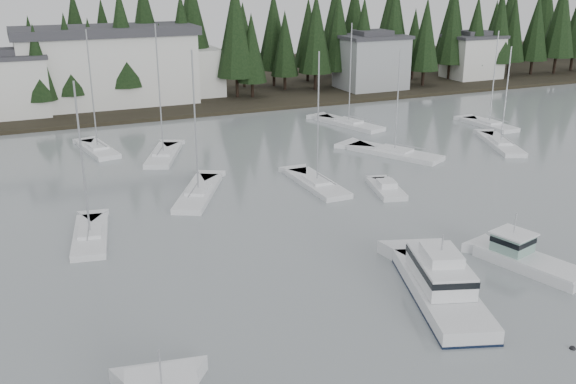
{
  "coord_description": "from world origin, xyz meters",
  "views": [
    {
      "loc": [
        -18.39,
        -12.56,
        18.93
      ],
      "look_at": [
        0.54,
        30.64,
        2.5
      ],
      "focal_mm": 40.0,
      "sensor_mm": 36.0,
      "label": 1
    }
  ],
  "objects_px": {
    "sailboat_11": "(317,185)",
    "house_east_a": "(371,61)",
    "sailboat_2": "(199,195)",
    "cabin_cruiser_center": "(441,287)",
    "sailboat_8": "(395,154)",
    "house_west": "(11,84)",
    "lobster_boat_teal": "(526,260)",
    "harbor_inn": "(122,66)",
    "sailboat_12": "(164,157)",
    "sailboat_9": "(489,126)",
    "sailboat_1": "(500,145)",
    "sailboat_10": "(98,151)",
    "sailboat_6": "(91,238)",
    "house_east_b": "(473,56)",
    "sailboat_3": "(349,125)",
    "runabout_1": "(386,190)"
  },
  "relations": [
    {
      "from": "house_west",
      "to": "house_east_a",
      "type": "relative_size",
      "value": 0.9
    },
    {
      "from": "house_east_b",
      "to": "sailboat_11",
      "type": "bearing_deg",
      "value": -140.55
    },
    {
      "from": "sailboat_2",
      "to": "sailboat_11",
      "type": "relative_size",
      "value": 1.03
    },
    {
      "from": "house_east_a",
      "to": "sailboat_3",
      "type": "bearing_deg",
      "value": -126.78
    },
    {
      "from": "house_east_a",
      "to": "sailboat_9",
      "type": "relative_size",
      "value": 0.85
    },
    {
      "from": "sailboat_3",
      "to": "sailboat_9",
      "type": "distance_m",
      "value": 17.81
    },
    {
      "from": "house_west",
      "to": "sailboat_12",
      "type": "bearing_deg",
      "value": -62.18
    },
    {
      "from": "sailboat_2",
      "to": "sailboat_8",
      "type": "distance_m",
      "value": 23.43
    },
    {
      "from": "house_east_a",
      "to": "harbor_inn",
      "type": "xyz_separation_m",
      "value": [
        -38.96,
        4.34,
        0.87
      ]
    },
    {
      "from": "sailboat_2",
      "to": "sailboat_3",
      "type": "bearing_deg",
      "value": -25.67
    },
    {
      "from": "cabin_cruiser_center",
      "to": "sailboat_3",
      "type": "height_order",
      "value": "sailboat_3"
    },
    {
      "from": "house_east_a",
      "to": "sailboat_1",
      "type": "relative_size",
      "value": 0.91
    },
    {
      "from": "sailboat_10",
      "to": "runabout_1",
      "type": "distance_m",
      "value": 32.61
    },
    {
      "from": "sailboat_6",
      "to": "sailboat_9",
      "type": "bearing_deg",
      "value": -62.16
    },
    {
      "from": "sailboat_11",
      "to": "sailboat_2",
      "type": "bearing_deg",
      "value": 79.71
    },
    {
      "from": "cabin_cruiser_center",
      "to": "sailboat_8",
      "type": "xyz_separation_m",
      "value": [
        14.77,
        28.18,
        -0.65
      ]
    },
    {
      "from": "sailboat_11",
      "to": "runabout_1",
      "type": "bearing_deg",
      "value": -127.98
    },
    {
      "from": "harbor_inn",
      "to": "sailboat_9",
      "type": "relative_size",
      "value": 2.38
    },
    {
      "from": "house_west",
      "to": "harbor_inn",
      "type": "distance_m",
      "value": 15.45
    },
    {
      "from": "sailboat_11",
      "to": "house_east_a",
      "type": "bearing_deg",
      "value": -36.61
    },
    {
      "from": "cabin_cruiser_center",
      "to": "sailboat_1",
      "type": "relative_size",
      "value": 0.97
    },
    {
      "from": "house_east_b",
      "to": "runabout_1",
      "type": "height_order",
      "value": "house_east_b"
    },
    {
      "from": "house_west",
      "to": "sailboat_6",
      "type": "height_order",
      "value": "sailboat_6"
    },
    {
      "from": "house_east_a",
      "to": "sailboat_6",
      "type": "relative_size",
      "value": 0.86
    },
    {
      "from": "sailboat_3",
      "to": "house_west",
      "type": "bearing_deg",
      "value": 45.47
    },
    {
      "from": "sailboat_12",
      "to": "house_east_a",
      "type": "bearing_deg",
      "value": -34.77
    },
    {
      "from": "house_west",
      "to": "sailboat_6",
      "type": "xyz_separation_m",
      "value": [
        3.75,
        -45.62,
        -4.58
      ]
    },
    {
      "from": "house_west",
      "to": "lobster_boat_teal",
      "type": "xyz_separation_m",
      "value": [
        29.9,
        -62.19,
        -4.17
      ]
    },
    {
      "from": "house_east_a",
      "to": "lobster_boat_teal",
      "type": "height_order",
      "value": "house_east_a"
    },
    {
      "from": "sailboat_2",
      "to": "runabout_1",
      "type": "relative_size",
      "value": 2.24
    },
    {
      "from": "sailboat_11",
      "to": "house_west",
      "type": "bearing_deg",
      "value": 30.21
    },
    {
      "from": "cabin_cruiser_center",
      "to": "sailboat_2",
      "type": "bearing_deg",
      "value": 37.57
    },
    {
      "from": "harbor_inn",
      "to": "sailboat_12",
      "type": "bearing_deg",
      "value": -92.38
    },
    {
      "from": "sailboat_6",
      "to": "runabout_1",
      "type": "bearing_deg",
      "value": -79.46
    },
    {
      "from": "cabin_cruiser_center",
      "to": "sailboat_3",
      "type": "bearing_deg",
      "value": -3.27
    },
    {
      "from": "sailboat_6",
      "to": "house_east_a",
      "type": "bearing_deg",
      "value": -38.73
    },
    {
      "from": "house_west",
      "to": "cabin_cruiser_center",
      "type": "distance_m",
      "value": 67.27
    },
    {
      "from": "sailboat_2",
      "to": "sailboat_12",
      "type": "distance_m",
      "value": 13.32
    },
    {
      "from": "lobster_boat_teal",
      "to": "sailboat_3",
      "type": "height_order",
      "value": "sailboat_3"
    },
    {
      "from": "harbor_inn",
      "to": "sailboat_3",
      "type": "bearing_deg",
      "value": -45.61
    },
    {
      "from": "house_west",
      "to": "sailboat_8",
      "type": "height_order",
      "value": "sailboat_8"
    },
    {
      "from": "lobster_boat_teal",
      "to": "sailboat_11",
      "type": "relative_size",
      "value": 0.61
    },
    {
      "from": "harbor_inn",
      "to": "sailboat_9",
      "type": "xyz_separation_m",
      "value": [
        39.99,
        -32.13,
        -5.7
      ]
    },
    {
      "from": "harbor_inn",
      "to": "sailboat_12",
      "type": "distance_m",
      "value": 30.08
    },
    {
      "from": "house_east_b",
      "to": "sailboat_3",
      "type": "bearing_deg",
      "value": -149.17
    },
    {
      "from": "sailboat_6",
      "to": "sailboat_8",
      "type": "xyz_separation_m",
      "value": [
        33.08,
        10.38,
        -0.03
      ]
    },
    {
      "from": "house_west",
      "to": "sailboat_11",
      "type": "relative_size",
      "value": 0.75
    },
    {
      "from": "sailboat_2",
      "to": "sailboat_11",
      "type": "bearing_deg",
      "value": -71.63
    },
    {
      "from": "sailboat_12",
      "to": "sailboat_8",
      "type": "bearing_deg",
      "value": -88.34
    },
    {
      "from": "sailboat_10",
      "to": "house_east_a",
      "type": "bearing_deg",
      "value": -76.15
    }
  ]
}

